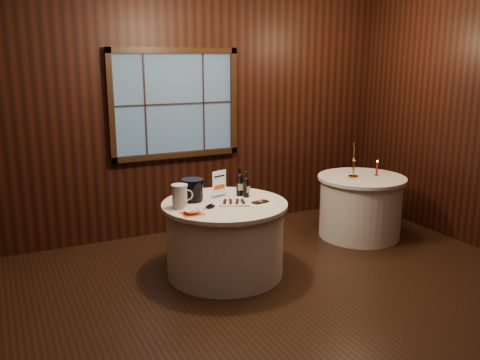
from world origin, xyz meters
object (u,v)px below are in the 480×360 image
cracker_bowl (192,211)px  sign_stand (219,188)px  grape_bunch (211,206)px  red_candle (377,170)px  port_bottle_right (246,186)px  chocolate_box (260,202)px  glass_pitcher (180,196)px  brass_candlestick (354,165)px  main_table (225,238)px  side_table (360,206)px  port_bottle_left (240,183)px  ice_bucket (193,190)px  chocolate_plate (234,203)px

cracker_bowl → sign_stand: bearing=42.2°
grape_bunch → cracker_bowl: 0.24m
sign_stand → cracker_bowl: size_ratio=1.86×
red_candle → sign_stand: bearing=-178.9°
port_bottle_right → chocolate_box: 0.28m
glass_pitcher → brass_candlestick: bearing=16.0°
port_bottle_right → glass_pitcher: size_ratio=1.20×
port_bottle_right → main_table: bearing=176.8°
port_bottle_right → glass_pitcher: bearing=163.4°
glass_pitcher → side_table: bearing=15.5°
sign_stand → port_bottle_left: (0.23, -0.04, 0.04)m
ice_bucket → cracker_bowl: ice_bucket is taller
side_table → chocolate_box: bearing=-164.6°
main_table → port_bottle_left: port_bottle_left is taller
ice_bucket → chocolate_box: (0.59, -0.36, -0.12)m
port_bottle_right → brass_candlestick: (1.58, 0.21, 0.04)m
sign_stand → chocolate_box: sign_stand is taller
grape_bunch → chocolate_box: bearing=-3.9°
main_table → side_table: 2.02m
main_table → brass_candlestick: bearing=9.3°
port_bottle_right → chocolate_plate: size_ratio=0.78×
glass_pitcher → cracker_bowl: (0.03, -0.24, -0.09)m
side_table → sign_stand: 2.03m
main_table → chocolate_plate: bearing=-57.2°
side_table → glass_pitcher: 2.53m
cracker_bowl → brass_candlestick: bearing=12.5°
ice_bucket → sign_stand: bearing=3.8°
main_table → port_bottle_right: size_ratio=4.61×
port_bottle_right → brass_candlestick: size_ratio=0.64×
chocolate_plate → chocolate_box: size_ratio=2.14×
port_bottle_right → chocolate_box: bearing=-103.3°
sign_stand → port_bottle_right: (0.26, -0.12, 0.02)m
red_candle → port_bottle_left: bearing=-177.7°
chocolate_plate → glass_pitcher: (-0.52, 0.13, 0.10)m
port_bottle_left → grape_bunch: 0.56m
ice_bucket → main_table: bearing=-36.0°
port_bottle_left → port_bottle_right: (0.03, -0.08, -0.02)m
ice_bucket → red_candle: bearing=1.4°
sign_stand → chocolate_plate: size_ratio=0.83×
port_bottle_left → side_table: bearing=16.8°
sign_stand → grape_bunch: sign_stand is taller
ice_bucket → cracker_bowl: (-0.16, -0.40, -0.10)m
chocolate_plate → port_bottle_left: bearing=54.3°
port_bottle_right → grape_bunch: port_bottle_right is taller
port_bottle_left → grape_bunch: port_bottle_left is taller
chocolate_plate → chocolate_box: 0.27m
red_candle → main_table: bearing=-173.4°
sign_stand → red_candle: 2.16m
main_table → port_bottle_right: (0.29, 0.09, 0.50)m
chocolate_plate → glass_pitcher: bearing=166.2°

